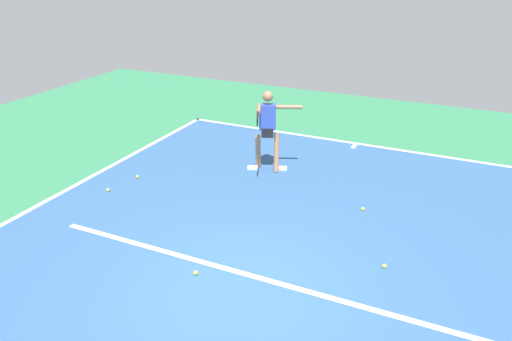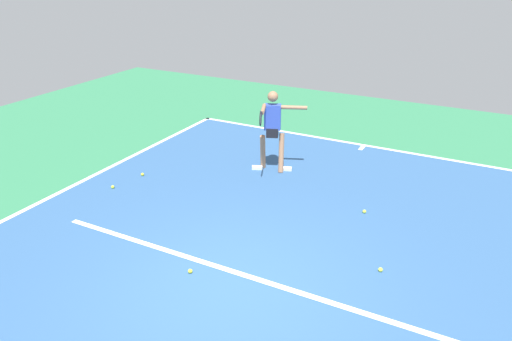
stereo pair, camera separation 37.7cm
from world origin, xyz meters
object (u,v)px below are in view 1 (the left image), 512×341
Objects in this scene: tennis_ball_near_service_line at (137,177)px; tennis_ball_far_corner at (108,190)px; tennis_ball_by_sideline at (363,209)px; tennis_ball_near_player at (384,266)px; tennis_player at (268,126)px; tennis_ball_by_baseline at (196,273)px.

tennis_ball_far_corner is at bearing 80.28° from tennis_ball_near_service_line.
tennis_ball_far_corner is (4.72, 1.34, 0.00)m from tennis_ball_by_sideline.
tennis_ball_by_sideline and tennis_ball_near_player have the same top height.
tennis_player is at bearing -136.63° from tennis_ball_far_corner.
tennis_ball_far_corner is 0.76m from tennis_ball_near_service_line.
tennis_ball_by_sideline is at bearing -164.14° from tennis_ball_far_corner.
tennis_player is at bearing -146.25° from tennis_ball_near_service_line.
tennis_ball_near_service_line is at bearing -11.15° from tennis_ball_near_player.
tennis_ball_by_baseline is at bearing 140.21° from tennis_ball_near_service_line.
tennis_ball_near_player is (-2.46, -1.34, 0.00)m from tennis_ball_by_baseline.
tennis_ball_by_sideline is 1.00× the size of tennis_ball_far_corner.
tennis_ball_by_baseline is 3.44m from tennis_ball_by_sideline.
tennis_ball_by_baseline is at bearing 76.27° from tennis_player.
tennis_ball_near_service_line is 5.42m from tennis_ball_near_player.
tennis_ball_near_player is at bearing 176.89° from tennis_ball_far_corner.
tennis_player reaches higher than tennis_ball_by_baseline.
tennis_player is 26.45× the size of tennis_ball_by_baseline.
tennis_ball_by_sideline is at bearing -172.69° from tennis_ball_near_service_line.
tennis_ball_near_service_line is at bearing -99.72° from tennis_ball_far_corner.
tennis_ball_far_corner is at bearing 21.13° from tennis_player.
tennis_ball_far_corner is (2.99, -1.63, 0.00)m from tennis_ball_by_baseline.
tennis_ball_near_player is (-5.32, 1.05, 0.00)m from tennis_ball_near_service_line.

